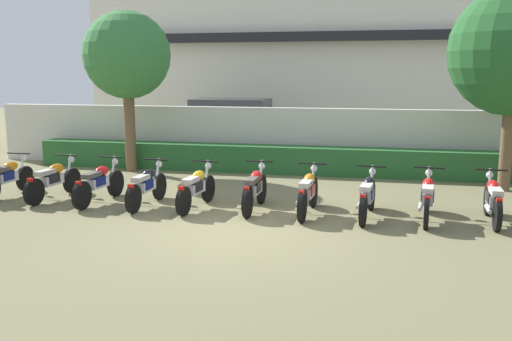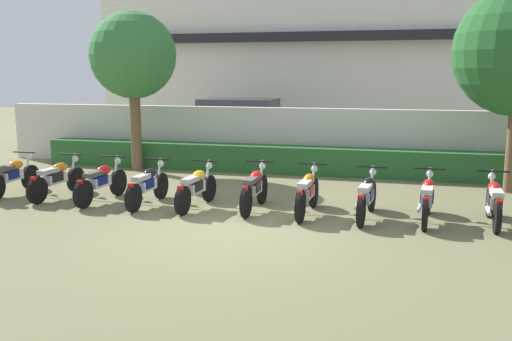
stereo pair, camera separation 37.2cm
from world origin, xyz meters
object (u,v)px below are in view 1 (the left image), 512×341
(motorcycle_in_row_4, at_px, (196,188))
(motorcycle_in_row_7, at_px, (368,195))
(motorcycle_in_row_3, at_px, (147,186))
(parked_car, at_px, (235,125))
(motorcycle_in_row_8, at_px, (427,197))
(tree_near_inspector, at_px, (127,56))
(motorcycle_in_row_6, at_px, (308,192))
(motorcycle_in_row_2, at_px, (99,183))
(motorcycle_in_row_0, at_px, (8,177))
(motorcycle_in_row_1, at_px, (53,180))
(motorcycle_in_row_5, at_px, (255,189))
(motorcycle_in_row_9, at_px, (493,200))

(motorcycle_in_row_4, height_order, motorcycle_in_row_7, motorcycle_in_row_7)
(motorcycle_in_row_4, bearing_deg, motorcycle_in_row_3, 96.61)
(parked_car, bearing_deg, motorcycle_in_row_8, -53.86)
(tree_near_inspector, bearing_deg, motorcycle_in_row_7, -29.64)
(motorcycle_in_row_8, bearing_deg, motorcycle_in_row_6, 95.57)
(motorcycle_in_row_7, bearing_deg, motorcycle_in_row_4, 95.98)
(motorcycle_in_row_2, bearing_deg, tree_near_inspector, 19.22)
(parked_car, xyz_separation_m, motorcycle_in_row_3, (0.29, -8.58, -0.49))
(motorcycle_in_row_0, relative_size, motorcycle_in_row_1, 0.95)
(parked_car, relative_size, motorcycle_in_row_4, 2.41)
(parked_car, xyz_separation_m, motorcycle_in_row_8, (6.05, -8.50, -0.48))
(parked_car, distance_m, motorcycle_in_row_7, 9.86)
(motorcycle_in_row_7, height_order, motorcycle_in_row_8, motorcycle_in_row_8)
(tree_near_inspector, bearing_deg, motorcycle_in_row_0, -109.36)
(motorcycle_in_row_6, relative_size, motorcycle_in_row_8, 1.02)
(parked_car, bearing_deg, motorcycle_in_row_0, -110.31)
(tree_near_inspector, height_order, motorcycle_in_row_0, tree_near_inspector)
(motorcycle_in_row_8, bearing_deg, tree_near_inspector, 69.41)
(motorcycle_in_row_5, bearing_deg, motorcycle_in_row_0, 90.39)
(motorcycle_in_row_3, xyz_separation_m, motorcycle_in_row_8, (5.76, 0.09, 0.01))
(motorcycle_in_row_3, bearing_deg, parked_car, 3.61)
(motorcycle_in_row_5, xyz_separation_m, motorcycle_in_row_8, (3.43, -0.06, -0.00))
(motorcycle_in_row_4, relative_size, motorcycle_in_row_8, 0.98)
(motorcycle_in_row_1, xyz_separation_m, motorcycle_in_row_4, (3.42, -0.13, -0.00))
(motorcycle_in_row_9, bearing_deg, motorcycle_in_row_6, 94.20)
(motorcycle_in_row_0, height_order, motorcycle_in_row_7, motorcycle_in_row_7)
(motorcycle_in_row_8, bearing_deg, motorcycle_in_row_3, 96.07)
(tree_near_inspector, relative_size, motorcycle_in_row_0, 2.46)
(motorcycle_in_row_4, bearing_deg, motorcycle_in_row_8, -84.23)
(motorcycle_in_row_0, relative_size, motorcycle_in_row_3, 0.98)
(motorcycle_in_row_1, bearing_deg, motorcycle_in_row_2, -89.96)
(motorcycle_in_row_5, height_order, motorcycle_in_row_6, motorcycle_in_row_5)
(motorcycle_in_row_9, bearing_deg, tree_near_inspector, 70.23)
(tree_near_inspector, height_order, motorcycle_in_row_1, tree_near_inspector)
(motorcycle_in_row_4, bearing_deg, motorcycle_in_row_0, 93.05)
(motorcycle_in_row_2, xyz_separation_m, motorcycle_in_row_4, (2.25, -0.03, -0.00))
(motorcycle_in_row_0, bearing_deg, parked_car, -20.35)
(motorcycle_in_row_9, bearing_deg, motorcycle_in_row_5, 92.88)
(motorcycle_in_row_2, distance_m, motorcycle_in_row_7, 5.78)
(motorcycle_in_row_2, xyz_separation_m, motorcycle_in_row_3, (1.14, -0.06, -0.00))
(tree_near_inspector, height_order, motorcycle_in_row_2, tree_near_inspector)
(motorcycle_in_row_0, bearing_deg, motorcycle_in_row_9, -89.42)
(motorcycle_in_row_6, xyz_separation_m, motorcycle_in_row_7, (1.18, -0.03, -0.01))
(motorcycle_in_row_0, distance_m, motorcycle_in_row_9, 10.47)
(motorcycle_in_row_2, height_order, motorcycle_in_row_4, motorcycle_in_row_2)
(motorcycle_in_row_5, bearing_deg, motorcycle_in_row_2, 92.19)
(motorcycle_in_row_0, bearing_deg, motorcycle_in_row_5, -89.76)
(motorcycle_in_row_0, height_order, motorcycle_in_row_4, motorcycle_in_row_0)
(motorcycle_in_row_4, xyz_separation_m, motorcycle_in_row_8, (4.66, 0.06, 0.01))
(motorcycle_in_row_0, height_order, motorcycle_in_row_9, motorcycle_in_row_9)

